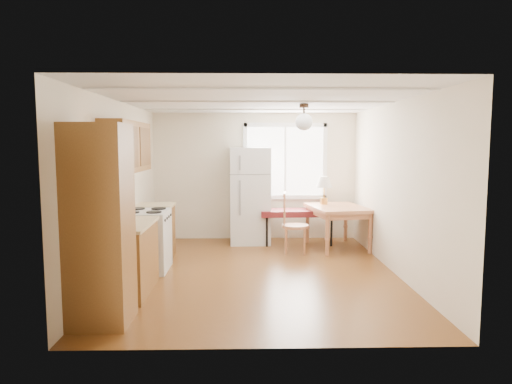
{
  "coord_description": "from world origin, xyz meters",
  "views": [
    {
      "loc": [
        -0.19,
        -6.55,
        1.89
      ],
      "look_at": [
        -0.02,
        0.47,
        1.15
      ],
      "focal_mm": 32.0,
      "sensor_mm": 36.0,
      "label": 1
    }
  ],
  "objects_px": {
    "refrigerator": "(250,195)",
    "dining_table": "(337,212)",
    "chair": "(290,219)",
    "bench": "(298,213)"
  },
  "relations": [
    {
      "from": "dining_table",
      "to": "chair",
      "type": "bearing_deg",
      "value": -168.17
    },
    {
      "from": "bench",
      "to": "chair",
      "type": "xyz_separation_m",
      "value": [
        -0.23,
        -0.7,
        0.01
      ]
    },
    {
      "from": "refrigerator",
      "to": "chair",
      "type": "bearing_deg",
      "value": -53.98
    },
    {
      "from": "dining_table",
      "to": "chair",
      "type": "height_order",
      "value": "chair"
    },
    {
      "from": "refrigerator",
      "to": "bench",
      "type": "relative_size",
      "value": 1.26
    },
    {
      "from": "refrigerator",
      "to": "dining_table",
      "type": "bearing_deg",
      "value": -19.66
    },
    {
      "from": "chair",
      "to": "bench",
      "type": "bearing_deg",
      "value": 79.13
    },
    {
      "from": "refrigerator",
      "to": "chair",
      "type": "distance_m",
      "value": 1.15
    },
    {
      "from": "refrigerator",
      "to": "dining_table",
      "type": "xyz_separation_m",
      "value": [
        1.58,
        -0.52,
        -0.25
      ]
    },
    {
      "from": "bench",
      "to": "refrigerator",
      "type": "bearing_deg",
      "value": 166.37
    }
  ]
}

